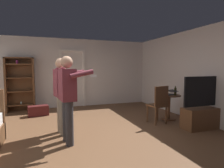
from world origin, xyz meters
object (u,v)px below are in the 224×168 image
object	(u,v)px
bottle_on_table	(175,91)
suitcase_dark	(38,111)
laptop	(170,93)
tv_flatscreen	(204,113)
person_blue_shirt	(68,93)
bookshelf	(20,82)
wooden_chair	(159,103)
person_striped_shirt	(62,91)
side_table	(169,103)

from	to	relation	value
bottle_on_table	suitcase_dark	distance (m)	4.08
laptop	suitcase_dark	xyz separation A→B (m)	(-3.47, 1.71, -0.60)
laptop	bottle_on_table	xyz separation A→B (m)	(0.16, -0.04, 0.05)
tv_flatscreen	person_blue_shirt	xyz separation A→B (m)	(-3.18, 0.17, 0.61)
bookshelf	suitcase_dark	bearing A→B (deg)	-56.81
wooden_chair	person_striped_shirt	distance (m)	2.45
bookshelf	bottle_on_table	bearing A→B (deg)	-31.90
side_table	bottle_on_table	size ratio (longest dim) A/B	2.82
person_striped_shirt	suitcase_dark	bearing A→B (deg)	106.92
side_table	suitcase_dark	size ratio (longest dim) A/B	1.21
laptop	person_striped_shirt	distance (m)	2.92
tv_flatscreen	bookshelf	bearing A→B (deg)	141.59
tv_flatscreen	laptop	world-z (taller)	tv_flatscreen
side_table	person_striped_shirt	world-z (taller)	person_striped_shirt
tv_flatscreen	side_table	xyz separation A→B (m)	(-0.31, 0.93, 0.10)
laptop	person_blue_shirt	distance (m)	2.95
person_blue_shirt	suitcase_dark	size ratio (longest dim) A/B	2.89
laptop	person_striped_shirt	xyz separation A→B (m)	(-2.91, -0.14, 0.20)
tv_flatscreen	bottle_on_table	bearing A→B (deg)	101.55
person_striped_shirt	suitcase_dark	distance (m)	2.09
bookshelf	laptop	bearing A→B (deg)	-32.50
wooden_chair	suitcase_dark	bearing A→B (deg)	147.02
wooden_chair	suitcase_dark	size ratio (longest dim) A/B	1.71
bookshelf	side_table	bearing A→B (deg)	-31.97
laptop	person_striped_shirt	size ratio (longest dim) A/B	0.25
bottle_on_table	wooden_chair	xyz separation A→B (m)	(-0.65, -0.19, -0.26)
side_table	person_blue_shirt	distance (m)	3.01
bookshelf	tv_flatscreen	distance (m)	5.61
suitcase_dark	wooden_chair	bearing A→B (deg)	-42.29
wooden_chair	person_striped_shirt	world-z (taller)	person_striped_shirt
side_table	wooden_chair	world-z (taller)	wooden_chair
wooden_chair	suitcase_dark	world-z (taller)	wooden_chair
side_table	person_striped_shirt	xyz separation A→B (m)	(-2.93, -0.18, 0.49)
person_striped_shirt	suitcase_dark	size ratio (longest dim) A/B	2.87
laptop	person_blue_shirt	bearing A→B (deg)	-165.83
tv_flatscreen	wooden_chair	bearing A→B (deg)	141.07
suitcase_dark	tv_flatscreen	bearing A→B (deg)	-43.65
bookshelf	person_striped_shirt	xyz separation A→B (m)	(1.13, -2.71, -0.01)
wooden_chair	bookshelf	bearing A→B (deg)	141.71
side_table	suitcase_dark	xyz separation A→B (m)	(-3.49, 1.67, -0.32)
wooden_chair	person_blue_shirt	world-z (taller)	person_blue_shirt
bookshelf	wooden_chair	size ratio (longest dim) A/B	1.82
wooden_chair	person_striped_shirt	bearing A→B (deg)	178.01
tv_flatscreen	laptop	distance (m)	1.03
person_striped_shirt	suitcase_dark	xyz separation A→B (m)	(-0.56, 1.85, -0.80)
person_blue_shirt	person_striped_shirt	xyz separation A→B (m)	(-0.06, 0.58, -0.02)
side_table	bottle_on_table	world-z (taller)	bottle_on_table
bottle_on_table	person_striped_shirt	distance (m)	3.07
person_blue_shirt	suitcase_dark	world-z (taller)	person_blue_shirt
tv_flatscreen	person_striped_shirt	size ratio (longest dim) A/B	0.76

